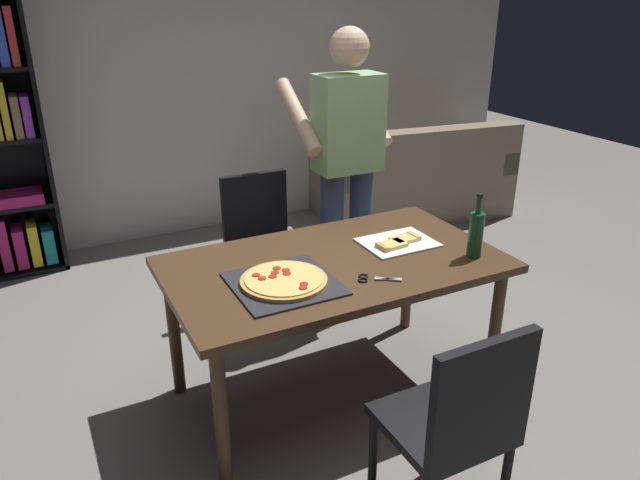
% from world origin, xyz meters
% --- Properties ---
extents(ground_plane, '(12.00, 12.00, 0.00)m').
position_xyz_m(ground_plane, '(0.00, 0.00, 0.00)').
color(ground_plane, gray).
extents(back_wall, '(6.40, 0.10, 2.80)m').
position_xyz_m(back_wall, '(0.00, 2.60, 1.40)').
color(back_wall, silver).
rests_on(back_wall, ground_plane).
extents(dining_table, '(1.57, 0.90, 0.75)m').
position_xyz_m(dining_table, '(0.00, 0.00, 0.67)').
color(dining_table, '#4C331E').
rests_on(dining_table, ground_plane).
extents(chair_near_camera, '(0.42, 0.42, 0.90)m').
position_xyz_m(chair_near_camera, '(-0.00, -0.94, 0.51)').
color(chair_near_camera, black).
rests_on(chair_near_camera, ground_plane).
extents(chair_far_side, '(0.42, 0.42, 0.90)m').
position_xyz_m(chair_far_side, '(0.00, 0.94, 0.51)').
color(chair_far_side, black).
rests_on(chair_far_side, ground_plane).
extents(couch, '(1.79, 1.06, 0.85)m').
position_xyz_m(couch, '(1.89, 1.99, 0.30)').
color(couch, gray).
rests_on(couch, ground_plane).
extents(person_serving_pizza, '(0.55, 0.54, 1.75)m').
position_xyz_m(person_serving_pizza, '(0.46, 0.72, 1.00)').
color(person_serving_pizza, '#38476B').
rests_on(person_serving_pizza, ground_plane).
extents(pepperoni_pizza_on_tray, '(0.44, 0.44, 0.04)m').
position_xyz_m(pepperoni_pizza_on_tray, '(-0.31, -0.12, 0.77)').
color(pepperoni_pizza_on_tray, '#2D2D33').
rests_on(pepperoni_pizza_on_tray, dining_table).
extents(pizza_slices_on_towel, '(0.36, 0.28, 0.03)m').
position_xyz_m(pizza_slices_on_towel, '(0.38, 0.03, 0.76)').
color(pizza_slices_on_towel, white).
rests_on(pizza_slices_on_towel, dining_table).
extents(wine_bottle, '(0.07, 0.07, 0.32)m').
position_xyz_m(wine_bottle, '(0.62, -0.26, 0.87)').
color(wine_bottle, '#194723').
rests_on(wine_bottle, dining_table).
extents(kitchen_scissors, '(0.19, 0.15, 0.01)m').
position_xyz_m(kitchen_scissors, '(0.06, -0.25, 0.76)').
color(kitchen_scissors, silver).
rests_on(kitchen_scissors, dining_table).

